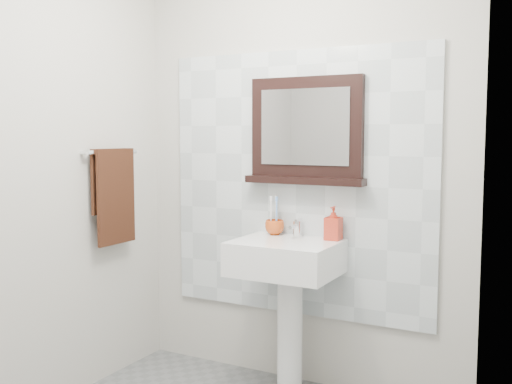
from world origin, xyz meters
TOP-DOWN VIEW (x-y plane):
  - back_wall at (0.00, 1.10)m, footprint 2.00×0.01m
  - left_wall at (-1.00, 0.00)m, footprint 0.01×2.20m
  - right_wall at (1.00, 0.00)m, footprint 0.01×2.20m
  - splashback at (0.00, 1.09)m, footprint 1.60×0.02m
  - pedestal_sink at (0.04, 0.87)m, footprint 0.55×0.44m
  - toothbrush_cup at (-0.10, 1.02)m, footprint 0.11×0.11m
  - toothbrushes at (-0.11, 1.02)m, footprint 0.05×0.04m
  - soap_dispenser at (0.25, 1.01)m, footprint 0.08×0.09m
  - framed_mirror at (0.07, 1.06)m, footprint 0.70×0.11m
  - towel_bar at (-0.95, 0.62)m, footprint 0.07×0.40m
  - hand_towel at (-0.94, 0.62)m, footprint 0.06×0.30m

SIDE VIEW (x-z plane):
  - pedestal_sink at x=0.04m, z-range 0.20..1.16m
  - toothbrush_cup at x=-0.10m, z-range 0.86..0.94m
  - soap_dispenser at x=0.25m, z-range 0.86..1.04m
  - toothbrushes at x=-0.11m, z-range 0.88..1.09m
  - hand_towel at x=-0.94m, z-range 0.84..1.39m
  - splashback at x=0.00m, z-range 0.40..1.90m
  - back_wall at x=0.00m, z-range 0.00..2.50m
  - left_wall at x=-1.00m, z-range 0.00..2.50m
  - right_wall at x=1.00m, z-range 0.00..2.50m
  - towel_bar at x=-0.95m, z-range 1.32..1.34m
  - framed_mirror at x=0.07m, z-range 1.14..1.73m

